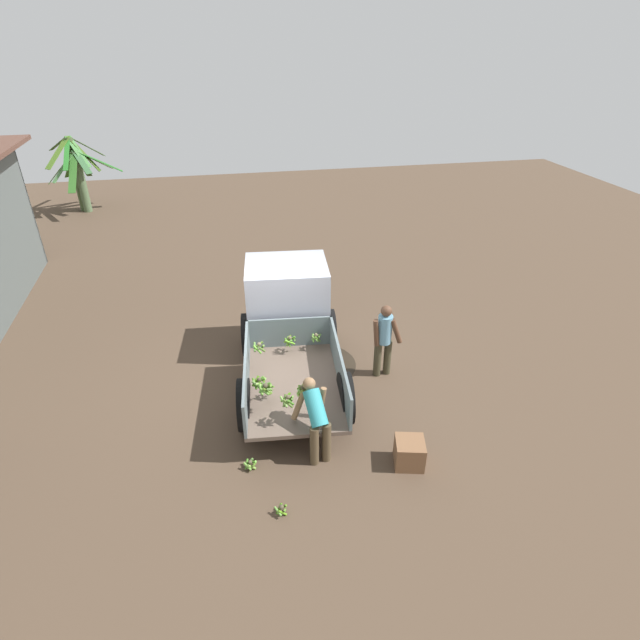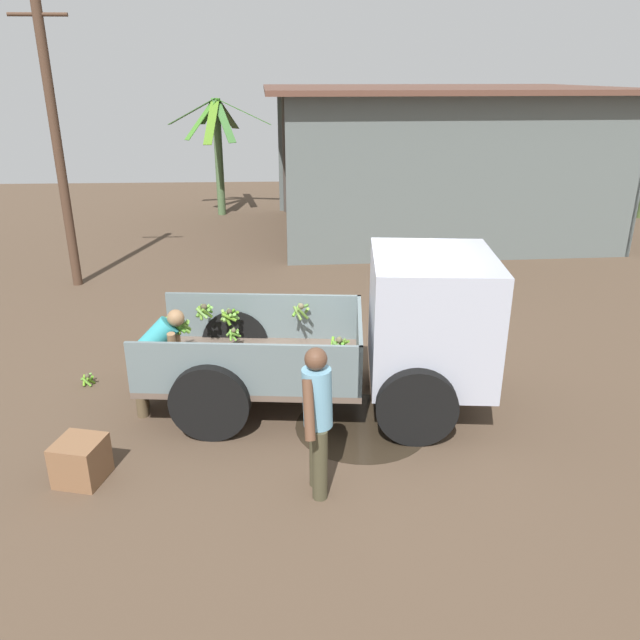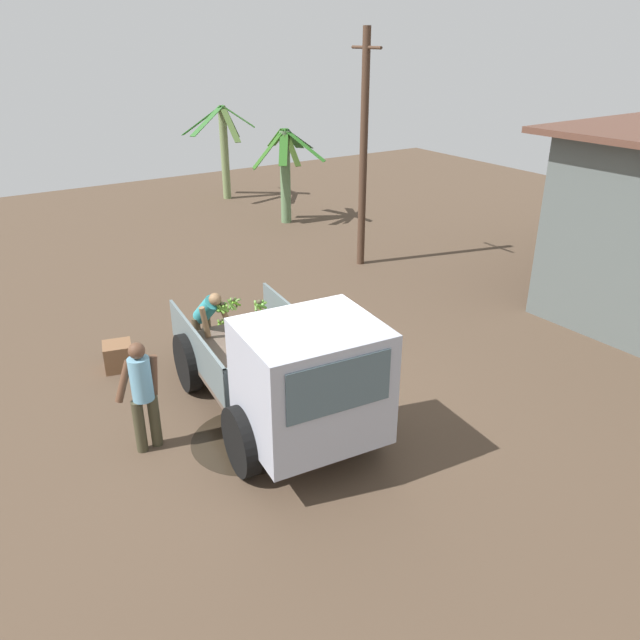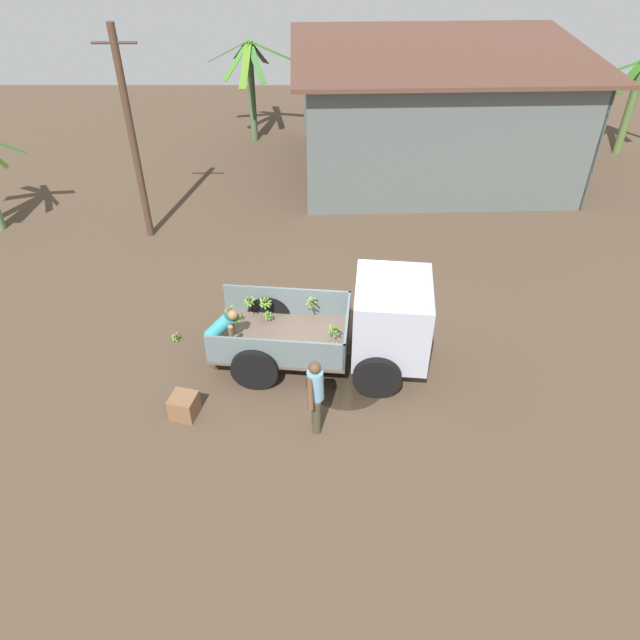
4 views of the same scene
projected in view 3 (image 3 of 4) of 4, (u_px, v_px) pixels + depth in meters
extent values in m
plane|color=#4E3C2D|center=(302.00, 415.00, 9.69)|extent=(36.00, 36.00, 0.00)
cylinder|color=#2D2419|center=(249.00, 440.00, 9.10)|extent=(1.67, 1.67, 0.01)
cube|color=brown|center=(250.00, 359.00, 10.27)|extent=(2.94, 2.05, 0.08)
cube|color=slate|center=(297.00, 328.00, 10.48)|extent=(2.77, 0.32, 0.66)
cube|color=slate|center=(197.00, 350.00, 9.75)|extent=(2.77, 0.32, 0.66)
cube|color=slate|center=(283.00, 376.00, 9.01)|extent=(0.22, 1.79, 0.66)
cube|color=#AAAFBF|center=(311.00, 381.00, 8.13)|extent=(1.66, 1.89, 1.57)
cube|color=#4C606B|center=(340.00, 387.00, 7.39)|extent=(0.17, 1.40, 0.69)
cylinder|color=black|center=(362.00, 406.00, 9.03)|extent=(0.98, 0.31, 0.97)
cylinder|color=black|center=(241.00, 441.00, 8.25)|extent=(0.98, 0.31, 0.97)
cylinder|color=black|center=(290.00, 339.00, 11.01)|extent=(0.98, 0.31, 0.97)
cylinder|color=black|center=(188.00, 362.00, 10.23)|extent=(0.98, 0.31, 0.97)
sphere|color=brown|center=(243.00, 376.00, 8.95)|extent=(0.08, 0.08, 0.08)
cylinder|color=#537731|center=(244.00, 377.00, 9.03)|extent=(0.12, 0.16, 0.13)
cylinder|color=#598E2C|center=(241.00, 379.00, 9.01)|extent=(0.09, 0.15, 0.16)
cylinder|color=#5F9138|center=(240.00, 381.00, 8.95)|extent=(0.15, 0.04, 0.15)
cylinder|color=#598338|center=(243.00, 382.00, 8.91)|extent=(0.13, 0.16, 0.13)
cylinder|color=#538333|center=(247.00, 381.00, 8.95)|extent=(0.11, 0.16, 0.15)
cylinder|color=#71AE43|center=(247.00, 379.00, 9.00)|extent=(0.16, 0.05, 0.15)
sphere|color=brown|center=(267.00, 328.00, 10.63)|extent=(0.07, 0.07, 0.07)
cylinder|color=#5B8434|center=(268.00, 328.00, 10.70)|extent=(0.13, 0.14, 0.09)
cylinder|color=#619B31|center=(266.00, 331.00, 10.69)|extent=(0.04, 0.12, 0.15)
cylinder|color=#60A334|center=(264.00, 332.00, 10.64)|extent=(0.13, 0.07, 0.14)
cylinder|color=#508228|center=(265.00, 332.00, 10.60)|extent=(0.14, 0.12, 0.11)
cylinder|color=#5A9736|center=(269.00, 332.00, 10.61)|extent=(0.04, 0.15, 0.12)
cylinder|color=#609A33|center=(270.00, 331.00, 10.67)|extent=(0.13, 0.06, 0.14)
sphere|color=#49412F|center=(260.00, 302.00, 10.83)|extent=(0.09, 0.09, 0.09)
cylinder|color=#689642|center=(256.00, 306.00, 10.85)|extent=(0.19, 0.11, 0.16)
cylinder|color=#558125|center=(259.00, 307.00, 10.81)|extent=(0.16, 0.15, 0.17)
cylinder|color=#4F842C|center=(262.00, 306.00, 10.80)|extent=(0.06, 0.20, 0.13)
cylinder|color=#6AA845|center=(264.00, 306.00, 10.85)|extent=(0.16, 0.15, 0.16)
cylinder|color=#6CAA3B|center=(263.00, 304.00, 10.91)|extent=(0.20, 0.08, 0.14)
cylinder|color=#538330|center=(259.00, 304.00, 10.93)|extent=(0.11, 0.19, 0.15)
cylinder|color=#567F26|center=(258.00, 305.00, 10.90)|extent=(0.09, 0.16, 0.18)
sphere|color=#423B2B|center=(273.00, 313.00, 10.67)|extent=(0.08, 0.08, 0.08)
cylinder|color=#7BA94A|center=(270.00, 314.00, 10.74)|extent=(0.09, 0.21, 0.13)
cylinder|color=#48761A|center=(270.00, 317.00, 10.71)|extent=(0.15, 0.14, 0.19)
cylinder|color=#578720|center=(269.00, 317.00, 10.65)|extent=(0.21, 0.04, 0.13)
cylinder|color=#6AA43E|center=(273.00, 318.00, 10.62)|extent=(0.14, 0.19, 0.15)
cylinder|color=#5F9735|center=(275.00, 318.00, 10.63)|extent=(0.05, 0.20, 0.14)
cylinder|color=#4F821B|center=(278.00, 317.00, 10.68)|extent=(0.17, 0.17, 0.15)
cylinder|color=#42741A|center=(277.00, 315.00, 10.74)|extent=(0.21, 0.09, 0.15)
cylinder|color=#577D36|center=(274.00, 314.00, 10.76)|extent=(0.15, 0.19, 0.15)
sphere|color=brown|center=(298.00, 330.00, 9.81)|extent=(0.09, 0.09, 0.09)
cylinder|color=#51742B|center=(295.00, 337.00, 9.80)|extent=(0.18, 0.09, 0.19)
cylinder|color=olive|center=(301.00, 336.00, 9.78)|extent=(0.07, 0.21, 0.15)
cylinder|color=#497330|center=(303.00, 332.00, 9.87)|extent=(0.22, 0.06, 0.12)
cylinder|color=#5B982E|center=(298.00, 332.00, 9.91)|extent=(0.15, 0.18, 0.16)
cylinder|color=#5B7D34|center=(294.00, 335.00, 9.87)|extent=(0.14, 0.16, 0.19)
sphere|color=brown|center=(233.00, 299.00, 10.95)|extent=(0.08, 0.08, 0.08)
cylinder|color=#5D9E21|center=(236.00, 304.00, 10.93)|extent=(0.10, 0.20, 0.14)
cylinder|color=olive|center=(237.00, 304.00, 11.00)|extent=(0.16, 0.10, 0.19)
cylinder|color=#71A147|center=(236.00, 301.00, 11.04)|extent=(0.20, 0.12, 0.14)
cylinder|color=#53762C|center=(232.00, 303.00, 11.04)|extent=(0.07, 0.17, 0.18)
cylinder|color=#5EA233|center=(230.00, 304.00, 11.00)|extent=(0.14, 0.14, 0.19)
cylinder|color=#4E732D|center=(230.00, 305.00, 10.95)|extent=(0.17, 0.06, 0.19)
cylinder|color=#54862C|center=(232.00, 305.00, 10.94)|extent=(0.13, 0.14, 0.19)
sphere|color=brown|center=(222.00, 304.00, 10.69)|extent=(0.07, 0.07, 0.07)
cylinder|color=#74AF4C|center=(222.00, 307.00, 10.77)|extent=(0.09, 0.16, 0.18)
cylinder|color=#517B20|center=(219.00, 307.00, 10.74)|extent=(0.14, 0.17, 0.16)
cylinder|color=#417A1F|center=(218.00, 307.00, 10.69)|extent=(0.20, 0.10, 0.14)
cylinder|color=#71AB38|center=(221.00, 309.00, 10.66)|extent=(0.17, 0.13, 0.17)
cylinder|color=#548128|center=(223.00, 309.00, 10.65)|extent=(0.10, 0.19, 0.16)
cylinder|color=#5E9B2E|center=(225.00, 309.00, 10.69)|extent=(0.11, 0.17, 0.18)
cylinder|color=#73A73B|center=(226.00, 308.00, 10.73)|extent=(0.17, 0.10, 0.18)
cylinder|color=olive|center=(224.00, 307.00, 10.76)|extent=(0.15, 0.12, 0.19)
sphere|color=brown|center=(277.00, 367.00, 9.22)|extent=(0.08, 0.08, 0.08)
cylinder|color=#598426|center=(282.00, 371.00, 9.21)|extent=(0.14, 0.19, 0.14)
cylinder|color=olive|center=(281.00, 371.00, 9.27)|extent=(0.16, 0.09, 0.19)
cylinder|color=#477A20|center=(279.00, 369.00, 9.31)|extent=(0.17, 0.14, 0.17)
cylinder|color=#5DA025|center=(275.00, 367.00, 9.31)|extent=(0.07, 0.21, 0.12)
cylinder|color=#5F9A3A|center=(273.00, 372.00, 9.26)|extent=(0.15, 0.12, 0.19)
cylinder|color=#507E30|center=(272.00, 371.00, 9.19)|extent=(0.21, 0.05, 0.12)
cylinder|color=#4F9325|center=(277.00, 373.00, 9.18)|extent=(0.12, 0.19, 0.16)
cylinder|color=#3F3833|center=(554.00, 228.00, 12.50)|extent=(0.16, 0.16, 3.68)
cylinder|color=#483124|center=(363.00, 153.00, 14.92)|extent=(0.19, 0.19, 5.56)
cylinder|color=#483124|center=(367.00, 47.00, 13.94)|extent=(1.07, 0.07, 0.07)
cylinder|color=#4A643D|center=(616.00, 183.00, 16.93)|extent=(0.25, 0.25, 3.38)
cube|color=#224D18|center=(626.00, 129.00, 16.79)|extent=(0.75, 0.97, 0.80)
cube|color=#345C2A|center=(604.00, 128.00, 16.98)|extent=(1.51, 0.53, 0.76)
cube|color=#427F29|center=(603.00, 137.00, 16.60)|extent=(0.99, 0.84, 1.13)
cube|color=#4F7D20|center=(607.00, 141.00, 16.21)|extent=(0.41, 1.30, 1.20)
cube|color=#4C8B40|center=(625.00, 142.00, 16.10)|extent=(0.71, 0.85, 1.21)
cylinder|color=#608156|center=(285.00, 178.00, 19.01)|extent=(0.31, 0.31, 2.78)
cube|color=#38511C|center=(291.00, 147.00, 18.31)|extent=(0.80, 0.19, 0.99)
cube|color=#2F7824|center=(304.00, 145.00, 18.40)|extent=(1.15, 0.97, 0.89)
cube|color=#2A4D2B|center=(298.00, 139.00, 18.88)|extent=(0.40, 1.11, 0.69)
cube|color=#2A602C|center=(292.00, 139.00, 19.09)|extent=(0.97, 1.16, 0.76)
cube|color=#397427|center=(278.00, 137.00, 18.96)|extent=(1.08, 0.40, 0.66)
cube|color=#34892E|center=(269.00, 149.00, 18.75)|extent=(0.88, 0.90, 1.24)
cube|color=#29591A|center=(269.00, 149.00, 18.36)|extent=(0.20, 1.08, 1.07)
cube|color=#2A611E|center=(283.00, 147.00, 18.23)|extent=(0.82, 0.67, 0.95)
cylinder|color=#748854|center=(225.00, 154.00, 21.75)|extent=(0.28, 0.28, 3.12)
cube|color=#435A2A|center=(230.00, 124.00, 20.66)|extent=(1.56, 0.40, 1.02)
cube|color=#2D6721|center=(238.00, 116.00, 21.27)|extent=(0.77, 1.10, 0.74)
cube|color=#36592E|center=(230.00, 122.00, 21.88)|extent=(1.02, 1.08, 1.22)
cube|color=#257923|center=(202.00, 120.00, 21.46)|extent=(1.32, 1.25, 1.03)
cube|color=#31672C|center=(207.00, 121.00, 20.61)|extent=(0.93, 1.55, 0.83)
cylinder|color=#403C28|center=(140.00, 426.00, 8.71)|extent=(0.17, 0.17, 0.80)
cylinder|color=#403C28|center=(155.00, 421.00, 8.83)|extent=(0.17, 0.17, 0.80)
cylinder|color=#69A1BD|center=(141.00, 379.00, 8.48)|extent=(0.34, 0.33, 0.64)
sphere|color=brown|center=(137.00, 351.00, 8.31)|extent=(0.23, 0.23, 0.23)
cylinder|color=brown|center=(124.00, 381.00, 8.45)|extent=(0.13, 0.32, 0.59)
cylinder|color=brown|center=(154.00, 375.00, 8.63)|extent=(0.12, 0.17, 0.60)
cylinder|color=brown|center=(207.00, 334.00, 11.41)|extent=(0.18, 0.18, 0.78)
cylinder|color=brown|center=(197.00, 338.00, 11.27)|extent=(0.18, 0.18, 0.78)
cylinder|color=teal|center=(207.00, 309.00, 10.94)|extent=(0.68, 0.39, 0.63)
sphere|color=#8C6746|center=(215.00, 299.00, 10.63)|extent=(0.22, 0.22, 0.22)
cylinder|color=#8C6746|center=(225.00, 316.00, 10.92)|extent=(0.15, 0.31, 0.57)
cylinder|color=#8C6746|center=(205.00, 322.00, 10.72)|extent=(0.13, 0.20, 0.58)
sphere|color=brown|center=(262.00, 334.00, 11.98)|extent=(0.07, 0.07, 0.07)
cylinder|color=#66AC3B|center=(261.00, 338.00, 11.94)|extent=(0.14, 0.15, 0.14)
cylinder|color=#679944|center=(264.00, 338.00, 11.96)|extent=(0.08, 0.16, 0.14)
cylinder|color=#4A8129|center=(265.00, 336.00, 12.01)|extent=(0.17, 0.09, 0.13)
cylinder|color=#629339|center=(263.00, 334.00, 12.05)|extent=(0.15, 0.15, 0.11)
cylinder|color=#7DAC47|center=(260.00, 336.00, 12.04)|extent=(0.08, 0.16, 0.15)
cylinder|color=olive|center=(259.00, 337.00, 11.97)|extent=(0.18, 0.08, 0.12)
sphere|color=#4D4532|center=(221.00, 320.00, 12.55)|extent=(0.07, 0.07, 0.07)
cylinder|color=#5C941F|center=(220.00, 322.00, 12.62)|extent=(0.05, 0.14, 0.15)
cylinder|color=#629E31|center=(219.00, 324.00, 12.56)|extent=(0.14, 0.05, 0.15)
cylinder|color=#497B1B|center=(221.00, 324.00, 12.53)|extent=(0.09, 0.14, 0.14)
cylinder|color=#4A8C1D|center=(224.00, 323.00, 12.57)|extent=(0.12, 0.13, 0.15)
cylinder|color=#5D8F3B|center=(223.00, 321.00, 12.63)|extent=(0.16, 0.12, 0.09)
cube|color=brown|center=(118.00, 356.00, 10.95)|extent=(0.58, 0.58, 0.48)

